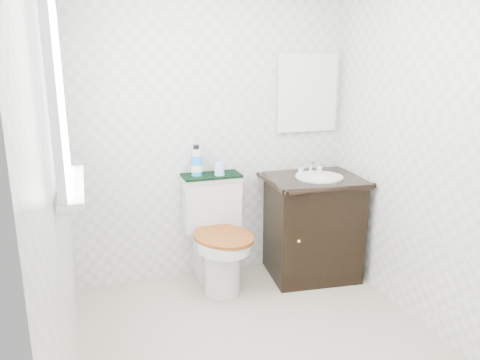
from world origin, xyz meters
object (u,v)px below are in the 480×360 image
vanity (312,224)px  trash_bin (212,258)px  toilet (217,240)px  cup (219,169)px  mouthwash_bottle (197,162)px

vanity → trash_bin: size_ratio=2.92×
trash_bin → toilet: bearing=-90.0°
toilet → trash_bin: size_ratio=2.67×
cup → toilet: bearing=-121.8°
toilet → cup: cup is taller
vanity → mouthwash_bottle: 1.06m
trash_bin → mouthwash_bottle: size_ratio=1.34×
trash_bin → cup: bearing=-43.2°
vanity → cup: 0.88m
toilet → mouthwash_bottle: bearing=131.0°
toilet → trash_bin: 0.25m
trash_bin → mouthwash_bottle: 0.81m
toilet → cup: size_ratio=8.52×
cup → vanity: bearing=-11.4°
cup → trash_bin: bearing=136.8°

